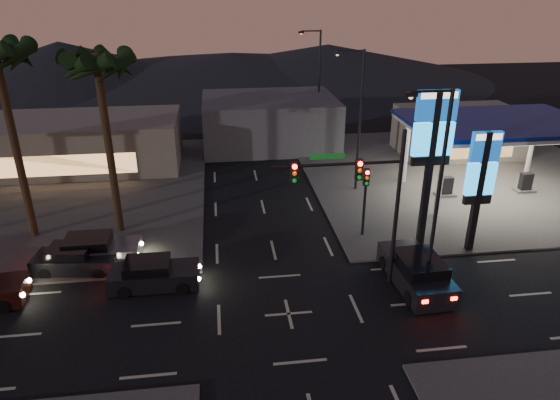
{
  "coord_description": "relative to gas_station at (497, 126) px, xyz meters",
  "views": [
    {
      "loc": [
        -2.85,
        -18.72,
        14.12
      ],
      "look_at": [
        0.41,
        6.23,
        3.0
      ],
      "focal_mm": 32.0,
      "sensor_mm": 36.0,
      "label": 1
    }
  ],
  "objects": [
    {
      "name": "ground",
      "position": [
        -16.0,
        -12.0,
        -5.08
      ],
      "size": [
        140.0,
        140.0,
        0.0
      ],
      "primitive_type": "plane",
      "color": "black",
      "rests_on": "ground"
    },
    {
      "name": "building_far_mid",
      "position": [
        -14.0,
        14.0,
        -2.88
      ],
      "size": [
        12.0,
        9.0,
        4.4
      ],
      "primitive_type": "cube",
      "color": "#4C4C51",
      "rests_on": "ground"
    },
    {
      "name": "pylon_sign_tall",
      "position": [
        -7.5,
        -6.5,
        1.31
      ],
      "size": [
        2.2,
        0.35,
        9.0
      ],
      "color": "black",
      "rests_on": "ground"
    },
    {
      "name": "streetlight_far",
      "position": [
        -9.21,
        16.0,
        0.64
      ],
      "size": [
        2.14,
        0.25,
        10.0
      ],
      "color": "black",
      "rests_on": "ground"
    },
    {
      "name": "corner_lot_nw",
      "position": [
        -32.0,
        4.0,
        -5.02
      ],
      "size": [
        24.0,
        24.0,
        0.12
      ],
      "primitive_type": "cube",
      "color": "#47443F",
      "rests_on": "ground"
    },
    {
      "name": "suv_station",
      "position": [
        -9.33,
        -10.48,
        -4.28
      ],
      "size": [
        2.45,
        5.27,
        1.72
      ],
      "color": "black",
      "rests_on": "ground"
    },
    {
      "name": "streetlight_mid",
      "position": [
        -9.21,
        2.0,
        0.64
      ],
      "size": [
        2.14,
        0.25,
        10.0
      ],
      "color": "black",
      "rests_on": "ground"
    },
    {
      "name": "hill_right",
      "position": [
        -1.0,
        48.0,
        -2.58
      ],
      "size": [
        50.0,
        50.0,
        5.0
      ],
      "primitive_type": "cone",
      "color": "black",
      "rests_on": "ground"
    },
    {
      "name": "car_lane_b_mid",
      "position": [
        -26.58,
        -6.83,
        -4.41
      ],
      "size": [
        4.56,
        2.3,
        1.44
      ],
      "color": "black",
      "rests_on": "ground"
    },
    {
      "name": "car_lane_b_front",
      "position": [
        -25.78,
        -6.11,
        -4.35
      ],
      "size": [
        4.85,
        2.07,
        1.57
      ],
      "color": "#5B5B5D",
      "rests_on": "ground"
    },
    {
      "name": "traffic_signal_mast",
      "position": [
        -12.24,
        -10.01,
        0.15
      ],
      "size": [
        6.1,
        0.39,
        8.0
      ],
      "color": "black",
      "rests_on": "ground"
    },
    {
      "name": "convenience_store",
      "position": [
        2.0,
        9.0,
        -3.08
      ],
      "size": [
        10.0,
        6.0,
        4.0
      ],
      "primitive_type": "cube",
      "color": "#726B5B",
      "rests_on": "ground"
    },
    {
      "name": "hill_center",
      "position": [
        -16.0,
        48.0,
        -3.08
      ],
      "size": [
        60.0,
        60.0,
        4.0
      ],
      "primitive_type": "cone",
      "color": "black",
      "rests_on": "ground"
    },
    {
      "name": "pylon_sign_short",
      "position": [
        -5.0,
        -7.5,
        -0.42
      ],
      "size": [
        1.6,
        0.35,
        7.0
      ],
      "color": "black",
      "rests_on": "ground"
    },
    {
      "name": "car_lane_a_front",
      "position": [
        -22.38,
        -8.84,
        -4.4
      ],
      "size": [
        4.54,
        1.96,
        1.47
      ],
      "color": "black",
      "rests_on": "ground"
    },
    {
      "name": "streetlight_near",
      "position": [
        -9.21,
        -11.0,
        0.64
      ],
      "size": [
        2.14,
        0.25,
        10.0
      ],
      "color": "black",
      "rests_on": "ground"
    },
    {
      "name": "hill_left",
      "position": [
        -41.0,
        48.0,
        -2.08
      ],
      "size": [
        40.0,
        40.0,
        6.0
      ],
      "primitive_type": "cone",
      "color": "black",
      "rests_on": "ground"
    },
    {
      "name": "corner_lot_ne",
      "position": [
        0.0,
        4.0,
        -5.02
      ],
      "size": [
        24.0,
        24.0,
        0.12
      ],
      "primitive_type": "cube",
      "color": "#47443F",
      "rests_on": "ground"
    },
    {
      "name": "pedestal_signal",
      "position": [
        -10.5,
        -5.02,
        -2.16
      ],
      "size": [
        0.32,
        0.39,
        4.3
      ],
      "color": "black",
      "rests_on": "ground"
    },
    {
      "name": "palm_a",
      "position": [
        -25.0,
        -2.5,
        4.35
      ],
      "size": [
        4.41,
        4.41,
        10.86
      ],
      "color": "black",
      "rests_on": "ground"
    },
    {
      "name": "building_far_west",
      "position": [
        -30.0,
        10.0,
        -3.08
      ],
      "size": [
        16.0,
        8.0,
        4.0
      ],
      "primitive_type": "cube",
      "color": "#726B5B",
      "rests_on": "ground"
    },
    {
      "name": "gas_station",
      "position": [
        0.0,
        0.0,
        0.0
      ],
      "size": [
        12.2,
        8.2,
        5.47
      ],
      "color": "silver",
      "rests_on": "ground"
    }
  ]
}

